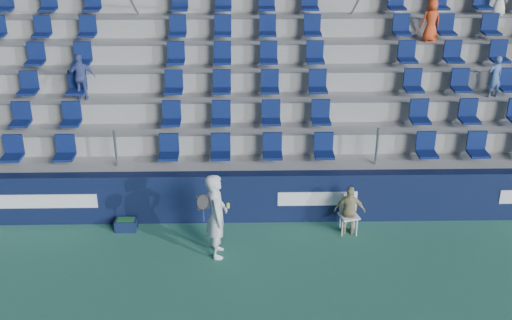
% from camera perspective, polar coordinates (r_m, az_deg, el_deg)
% --- Properties ---
extents(ground, '(70.00, 70.00, 0.00)m').
position_cam_1_polar(ground, '(12.44, -0.68, -12.67)').
color(ground, '#307159').
rests_on(ground, ground).
extents(sponsor_wall, '(24.00, 0.32, 1.20)m').
position_cam_1_polar(sponsor_wall, '(14.76, -0.79, -3.30)').
color(sponsor_wall, '#0F1738').
rests_on(sponsor_wall, ground).
extents(grandstand, '(24.00, 8.17, 6.63)m').
position_cam_1_polar(grandstand, '(18.89, -0.94, 8.22)').
color(grandstand, gray).
rests_on(grandstand, ground).
extents(tennis_player, '(0.69, 0.71, 1.88)m').
position_cam_1_polar(tennis_player, '(13.35, -3.54, -4.96)').
color(tennis_player, silver).
rests_on(tennis_player, ground).
extents(line_judge_chair, '(0.48, 0.50, 0.91)m').
position_cam_1_polar(line_judge_chair, '(14.54, 8.24, -4.41)').
color(line_judge_chair, white).
rests_on(line_judge_chair, ground).
extents(line_judge, '(0.72, 0.38, 1.17)m').
position_cam_1_polar(line_judge, '(14.39, 8.34, -4.47)').
color(line_judge, tan).
rests_on(line_judge, ground).
extents(ball_bin, '(0.49, 0.33, 0.27)m').
position_cam_1_polar(ball_bin, '(14.88, -11.47, -5.60)').
color(ball_bin, '#101C3C').
rests_on(ball_bin, ground).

